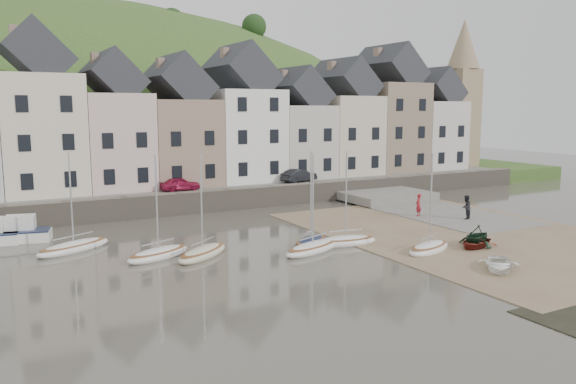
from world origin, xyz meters
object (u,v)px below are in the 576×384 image
rowboat_green (477,235)px  sailboat_0 (74,247)px  person_red (418,205)px  car_right (299,175)px  rowboat_white (499,265)px  car_left (180,184)px  person_dark (466,207)px  rowboat_red (475,243)px

rowboat_green → sailboat_0: bearing=-129.2°
person_red → car_right: bearing=-104.3°
person_red → sailboat_0: bearing=-33.7°
rowboat_white → car_right: (3.01, 27.01, 1.85)m
person_red → car_left: size_ratio=0.52×
person_red → person_dark: bearing=101.2°
rowboat_green → person_red: bearing=147.2°
rowboat_red → car_right: (0.23, 22.70, 1.88)m
rowboat_red → car_left: bearing=-170.7°
rowboat_green → rowboat_white: bearing=-47.7°
sailboat_0 → person_red: (26.11, -1.98, 0.77)m
rowboat_red → person_red: (3.77, 9.53, 0.67)m
sailboat_0 → rowboat_white: 25.16m
rowboat_white → person_dark: bearing=97.7°
rowboat_green → car_left: (-12.20, 22.46, 1.46)m
rowboat_red → sailboat_0: bearing=-135.5°
rowboat_green → person_dark: bearing=125.5°
car_left → person_dark: bearing=-131.2°
person_dark → car_left: (-17.97, 15.98, 1.13)m
rowboat_green → person_red: person_red is taller
sailboat_0 → person_red: sailboat_0 is taller
person_red → car_left: 20.43m
sailboat_0 → car_left: size_ratio=1.82×
person_dark → car_right: bearing=-94.3°
rowboat_red → car_right: size_ratio=0.75×
person_red → car_left: bearing=-69.6°
sailboat_0 → person_dark: size_ratio=3.35×
rowboat_red → person_dark: person_dark is taller
rowboat_white → rowboat_green: bearing=101.8°
rowboat_red → person_red: size_ratio=1.60×
person_red → car_right: (-3.54, 13.18, 1.21)m
sailboat_0 → car_right: sailboat_0 is taller
sailboat_0 → person_red: size_ratio=3.48×
person_red → person_dark: (2.40, -2.80, 0.04)m
rowboat_white → person_red: bearing=111.4°
rowboat_green → person_red: 9.88m
rowboat_white → person_dark: (8.94, 11.03, 0.68)m
sailboat_0 → car_left: bearing=46.7°
rowboat_green → car_right: (-0.17, 22.46, 1.50)m
sailboat_0 → rowboat_red: (22.35, -11.51, 0.10)m
rowboat_white → rowboat_green: 5.56m
car_left → sailboat_0: bearing=137.2°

